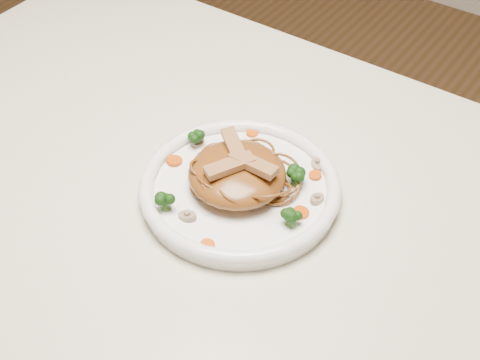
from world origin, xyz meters
The scene contains 19 objects.
table centered at (0.00, 0.00, 0.65)m, with size 1.20×0.80×0.75m.
plate centered at (0.04, 0.01, 0.76)m, with size 0.27×0.27×0.02m, color white.
noodle_mound centered at (0.04, 0.01, 0.79)m, with size 0.13×0.13×0.04m, color brown.
chicken_a centered at (0.06, 0.02, 0.81)m, with size 0.07×0.02×0.01m, color #AD8452.
chicken_b centered at (0.02, 0.04, 0.81)m, with size 0.06×0.02×0.01m, color #AD8452.
chicken_c centered at (0.04, 0.00, 0.81)m, with size 0.07×0.02×0.01m, color #AD8452.
broccoli_0 centered at (0.10, 0.06, 0.78)m, with size 0.03×0.03×0.03m, color #10370B, non-canonical shape.
broccoli_1 centered at (-0.06, 0.05, 0.78)m, with size 0.02×0.02×0.03m, color #10370B, non-canonical shape.
broccoli_2 centered at (-0.01, -0.07, 0.78)m, with size 0.03×0.03×0.03m, color #10370B, non-canonical shape.
broccoli_3 centered at (0.13, 0.00, 0.78)m, with size 0.03×0.03×0.03m, color #10370B, non-canonical shape.
carrot_0 centered at (0.12, 0.09, 0.77)m, with size 0.02×0.02×0.01m, color #B44706.
carrot_1 centered at (-0.06, 0.00, 0.77)m, with size 0.02×0.02×0.01m, color #B44706.
carrot_2 centered at (0.14, 0.02, 0.77)m, with size 0.02×0.02×0.01m, color #B44706.
carrot_3 centered at (-0.01, 0.12, 0.77)m, with size 0.02×0.02×0.01m, color #B44706.
carrot_4 centered at (0.07, -0.10, 0.77)m, with size 0.02×0.02×0.01m, color #B44706.
mushroom_0 centered at (0.02, -0.07, 0.77)m, with size 0.02×0.02×0.01m, color tan.
mushroom_1 centered at (0.14, 0.05, 0.77)m, with size 0.02×0.02×0.01m, color tan.
mushroom_2 centered at (-0.06, 0.05, 0.77)m, with size 0.03×0.03×0.01m, color tan.
mushroom_3 centered at (0.11, 0.11, 0.77)m, with size 0.03×0.03×0.01m, color tan.
Camera 1 is at (0.42, -0.53, 1.41)m, focal length 51.29 mm.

